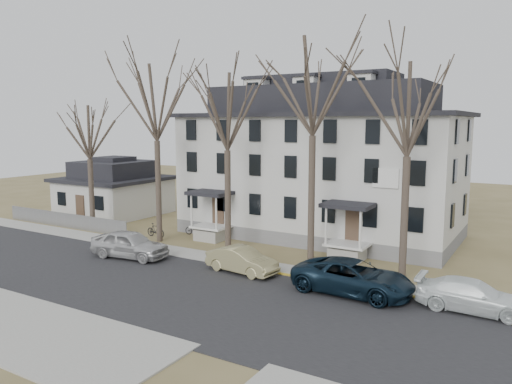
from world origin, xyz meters
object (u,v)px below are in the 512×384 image
Objects in this scene: tree_center at (313,78)px; car_navy at (353,278)px; tree_mid_right at (409,102)px; car_tan at (242,261)px; small_house at (115,190)px; tree_mid_left at (227,106)px; car_white at (473,297)px; bicycle_right at (156,231)px; bicycle_left at (195,230)px; car_silver at (130,245)px; boarding_house at (320,165)px; tree_far_left at (156,97)px; tree_bungalow at (88,128)px.

tree_center is 11.58m from car_navy.
tree_mid_right is 12.58m from car_tan.
tree_mid_left reaches higher than small_house.
car_navy reaches higher than car_tan.
car_white reaches higher than bicycle_right.
tree_mid_left is 10.10m from car_tan.
small_house is 12.80m from bicycle_left.
tree_center reaches higher than tree_mid_left.
tree_mid_left and tree_mid_right have the same top height.
car_silver is 14.53m from car_navy.
tree_center reaches higher than car_navy.
boarding_house is 17.47m from car_white.
small_house is 30.08m from tree_mid_right.
bicycle_left is at bearing -5.14° from car_silver.
small_house is 1.43× the size of car_navy.
car_navy is 17.57m from bicycle_right.
car_white is (12.18, 0.37, -0.00)m from car_tan.
tree_far_left reaches higher than tree_mid_left.
tree_far_left is 7.66× the size of bicycle_left.
tree_mid_left is at bearing 180.00° from tree_center.
boarding_house reaches higher than car_tan.
tree_mid_left is 6.18m from tree_center.
tree_mid_left reaches higher than car_navy.
bicycle_left is at bearing 170.61° from tree_mid_right.
bicycle_right is at bearing 176.83° from tree_center.
small_house is 0.68× the size of tree_mid_left.
car_navy is (26.98, -9.85, -1.41)m from small_house.
tree_far_left is at bearing -121.99° from bicycle_right.
tree_center reaches higher than tree_far_left.
tree_center is at bearing -30.48° from car_tan.
tree_bungalow is 6.28× the size of bicycle_right.
car_silver is at bearing -151.16° from bicycle_right.
bicycle_left is at bearing -145.09° from boarding_house.
bicycle_left is at bearing -16.03° from small_house.
car_white is (5.50, 0.51, -0.13)m from car_navy.
small_house is 22.56m from car_tan.
tree_mid_left is 10.80m from car_silver.
car_tan is (16.31, -3.51, -7.40)m from tree_bungalow.
bicycle_left is at bearing 66.37° from tree_far_left.
tree_mid_right is (5.50, 0.00, -1.48)m from tree_center.
tree_bungalow reaches higher than small_house.
boarding_house is 3.43× the size of car_navy.
small_house is 28.76m from car_navy.
boarding_house is 12.56m from car_tan.
car_tan is (3.31, -3.51, -8.88)m from tree_mid_left.
car_white is at bearing -11.46° from tree_mid_left.
tree_far_left is 7.34m from tree_bungalow.
tree_mid_right is 20.65m from bicycle_right.
car_navy is at bearing -12.87° from tree_far_left.
car_navy is at bearing -20.05° from small_house.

